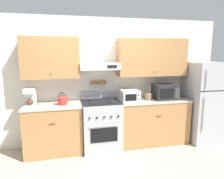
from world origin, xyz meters
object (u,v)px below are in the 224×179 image
(tea_kettle, at_px, (63,100))
(microwave, at_px, (165,92))
(stove_range, at_px, (101,125))
(utensil_crock, at_px, (149,96))
(refrigerator, at_px, (205,101))
(coffee_maker, at_px, (30,97))
(toaster_oven, at_px, (130,96))

(tea_kettle, relative_size, microwave, 0.48)
(stove_range, height_order, utensil_crock, utensil_crock)
(stove_range, relative_size, utensil_crock, 3.73)
(refrigerator, relative_size, tea_kettle, 7.46)
(microwave, bearing_deg, stove_range, -178.95)
(refrigerator, bearing_deg, utensil_crock, 177.56)
(stove_range, height_order, refrigerator, refrigerator)
(stove_range, bearing_deg, refrigerator, -1.20)
(coffee_maker, distance_m, microwave, 2.61)
(refrigerator, height_order, toaster_oven, refrigerator)
(coffee_maker, bearing_deg, toaster_oven, -1.10)
(microwave, bearing_deg, utensil_crock, -177.21)
(refrigerator, relative_size, coffee_maker, 5.24)
(microwave, distance_m, toaster_oven, 0.77)
(refrigerator, xyz_separation_m, microwave, (-0.91, 0.07, 0.24))
(stove_range, height_order, toaster_oven, toaster_oven)
(toaster_oven, bearing_deg, refrigerator, -1.80)
(stove_range, xyz_separation_m, tea_kettle, (-0.71, 0.01, 0.53))
(stove_range, bearing_deg, toaster_oven, 0.51)
(stove_range, distance_m, refrigerator, 2.28)
(stove_range, relative_size, refrigerator, 0.65)
(tea_kettle, height_order, coffee_maker, coffee_maker)
(tea_kettle, height_order, toaster_oven, tea_kettle)
(tea_kettle, height_order, utensil_crock, utensil_crock)
(refrigerator, distance_m, tea_kettle, 2.97)
(stove_range, relative_size, tea_kettle, 4.85)
(refrigerator, bearing_deg, stove_range, 178.80)
(coffee_maker, bearing_deg, microwave, -0.35)
(coffee_maker, distance_m, toaster_oven, 1.85)
(toaster_oven, bearing_deg, tea_kettle, 179.93)
(stove_range, distance_m, coffee_maker, 1.41)
(tea_kettle, distance_m, toaster_oven, 1.29)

